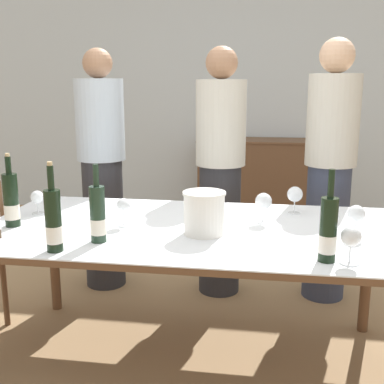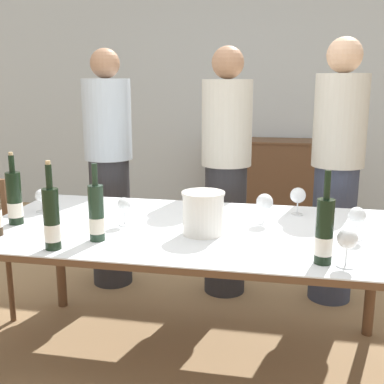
{
  "view_description": "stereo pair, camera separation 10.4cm",
  "coord_description": "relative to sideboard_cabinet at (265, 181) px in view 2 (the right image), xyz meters",
  "views": [
    {
      "loc": [
        0.35,
        -2.28,
        1.43
      ],
      "look_at": [
        0.0,
        0.0,
        0.91
      ],
      "focal_mm": 45.0,
      "sensor_mm": 36.0,
      "label": 1
    },
    {
      "loc": [
        0.45,
        -2.26,
        1.43
      ],
      "look_at": [
        0.0,
        0.0,
        0.91
      ],
      "focal_mm": 45.0,
      "sensor_mm": 36.0,
      "label": 2
    }
  ],
  "objects": [
    {
      "name": "wine_glass_1",
      "position": [
        0.28,
        -2.37,
        0.4
      ],
      "size": [
        0.09,
        0.09,
        0.15
      ],
      "color": "white",
      "rests_on": "dining_table"
    },
    {
      "name": "ice_bucket",
      "position": [
        -0.17,
        -2.81,
        0.4
      ],
      "size": [
        0.21,
        0.21,
        0.21
      ],
      "color": "white",
      "rests_on": "dining_table"
    },
    {
      "name": "person_guest_right",
      "position": [
        0.53,
        -1.81,
        0.43
      ],
      "size": [
        0.33,
        0.33,
        1.7
      ],
      "color": "#383F56",
      "rests_on": "ground_plane"
    },
    {
      "name": "wine_bottle_1",
      "position": [
        -0.77,
        -3.14,
        0.42
      ],
      "size": [
        0.07,
        0.07,
        0.39
      ],
      "color": "black",
      "rests_on": "dining_table"
    },
    {
      "name": "wine_glass_0",
      "position": [
        0.11,
        -2.57,
        0.4
      ],
      "size": [
        0.09,
        0.09,
        0.16
      ],
      "color": "white",
      "rests_on": "dining_table"
    },
    {
      "name": "wine_glass_5",
      "position": [
        0.53,
        -2.75,
        0.4
      ],
      "size": [
        0.08,
        0.08,
        0.15
      ],
      "color": "white",
      "rests_on": "dining_table"
    },
    {
      "name": "dining_table",
      "position": [
        -0.24,
        -2.71,
        0.24
      ],
      "size": [
        2.1,
        1.07,
        0.73
      ],
      "color": "brown",
      "rests_on": "ground_plane"
    },
    {
      "name": "person_host",
      "position": [
        -1.01,
        -1.84,
        0.4
      ],
      "size": [
        0.33,
        0.33,
        1.66
      ],
      "color": "#2D2D33",
      "rests_on": "ground_plane"
    },
    {
      "name": "wine_glass_2",
      "position": [
        0.45,
        -3.11,
        0.4
      ],
      "size": [
        0.08,
        0.08,
        0.15
      ],
      "color": "white",
      "rests_on": "dining_table"
    },
    {
      "name": "person_guest_left",
      "position": [
        -0.18,
        -1.83,
        0.4
      ],
      "size": [
        0.33,
        0.33,
        1.66
      ],
      "color": "#2D2D33",
      "rests_on": "ground_plane"
    },
    {
      "name": "sideboard_cabinet",
      "position": [
        0.0,
        0.0,
        0.0
      ],
      "size": [
        1.16,
        0.46,
        0.86
      ],
      "color": "brown",
      "rests_on": "ground_plane"
    },
    {
      "name": "back_wall",
      "position": [
        -0.24,
        0.29,
        0.97
      ],
      "size": [
        8.0,
        0.1,
        2.8
      ],
      "color": "silver",
      "rests_on": "ground_plane"
    },
    {
      "name": "wine_bottle_3",
      "position": [
        -0.63,
        -2.99,
        0.42
      ],
      "size": [
        0.07,
        0.07,
        0.36
      ],
      "color": "#1E3323",
      "rests_on": "dining_table"
    },
    {
      "name": "wine_glass_4",
      "position": [
        -0.58,
        -2.74,
        0.4
      ],
      "size": [
        0.07,
        0.07,
        0.14
      ],
      "color": "white",
      "rests_on": "dining_table"
    },
    {
      "name": "ground_plane",
      "position": [
        -0.24,
        -2.71,
        -0.43
      ],
      "size": [
        12.0,
        12.0,
        0.0
      ],
      "primitive_type": "plane",
      "color": "#A37F56"
    },
    {
      "name": "wine_bottle_4",
      "position": [
        -1.14,
        -2.82,
        0.42
      ],
      "size": [
        0.08,
        0.08,
        0.37
      ],
      "color": "black",
      "rests_on": "dining_table"
    },
    {
      "name": "wine_glass_3",
      "position": [
        -1.12,
        -2.59,
        0.38
      ],
      "size": [
        0.07,
        0.07,
        0.13
      ],
      "color": "white",
      "rests_on": "dining_table"
    },
    {
      "name": "wine_bottle_0",
      "position": [
        0.37,
        -3.09,
        0.42
      ],
      "size": [
        0.07,
        0.07,
        0.38
      ],
      "color": "black",
      "rests_on": "dining_table"
    }
  ]
}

